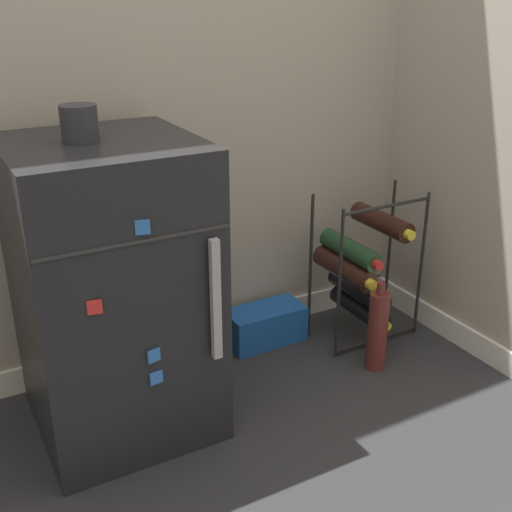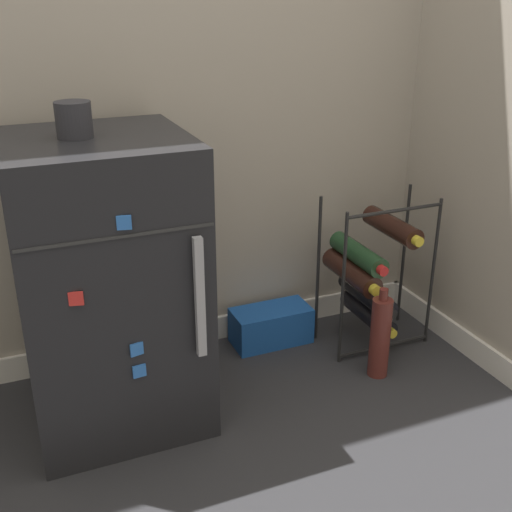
{
  "view_description": "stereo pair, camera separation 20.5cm",
  "coord_description": "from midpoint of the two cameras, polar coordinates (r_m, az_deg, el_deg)",
  "views": [
    {
      "loc": [
        -0.71,
        -1.4,
        1.23
      ],
      "look_at": [
        0.2,
        0.26,
        0.43
      ],
      "focal_mm": 45.0,
      "sensor_mm": 36.0,
      "label": 1
    },
    {
      "loc": [
        -0.53,
        -1.49,
        1.23
      ],
      "look_at": [
        0.2,
        0.26,
        0.43
      ],
      "focal_mm": 45.0,
      "sensor_mm": 36.0,
      "label": 2
    }
  ],
  "objects": [
    {
      "name": "ground_plane",
      "position": [
        1.99,
        -4.57,
        -15.29
      ],
      "size": [
        14.0,
        14.0,
        0.0
      ],
      "primitive_type": "plane",
      "color": "#28282B"
    },
    {
      "name": "mini_fridge",
      "position": [
        1.88,
        -15.63,
        -3.14
      ],
      "size": [
        0.5,
        0.53,
        0.86
      ],
      "color": "black",
      "rests_on": "ground_plane"
    },
    {
      "name": "wine_rack",
      "position": [
        2.34,
        6.72,
        -1.13
      ],
      "size": [
        0.38,
        0.31,
        0.56
      ],
      "color": "black",
      "rests_on": "ground_plane"
    },
    {
      "name": "soda_box",
      "position": [
        2.39,
        -1.65,
        -6.2
      ],
      "size": [
        0.29,
        0.14,
        0.14
      ],
      "color": "#194C9E",
      "rests_on": "ground_plane"
    },
    {
      "name": "fridge_top_cup",
      "position": [
        1.73,
        -18.81,
        11.04
      ],
      "size": [
        0.09,
        0.09,
        0.09
      ],
      "color": "#28282D",
      "rests_on": "mini_fridge"
    },
    {
      "name": "loose_bottle_floor",
      "position": [
        2.22,
        8.16,
        -6.61
      ],
      "size": [
        0.07,
        0.07,
        0.32
      ],
      "color": "#56231E",
      "rests_on": "ground_plane"
    }
  ]
}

